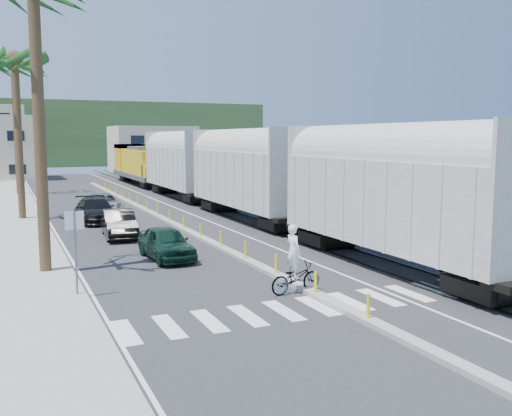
# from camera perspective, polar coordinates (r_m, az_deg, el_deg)

# --- Properties ---
(ground) EXTENTS (140.00, 140.00, 0.00)m
(ground) POSITION_cam_1_polar(r_m,az_deg,el_deg) (20.21, 4.53, -8.08)
(ground) COLOR #28282B
(ground) RESTS_ON ground
(sidewalk) EXTENTS (3.00, 90.00, 0.15)m
(sidewalk) POSITION_cam_1_polar(r_m,az_deg,el_deg) (42.44, -22.70, -0.53)
(sidewalk) COLOR gray
(sidewalk) RESTS_ON ground
(rails) EXTENTS (1.56, 100.00, 0.06)m
(rails) POSITION_cam_1_polar(r_m,az_deg,el_deg) (47.63, -6.35, 0.69)
(rails) COLOR black
(rails) RESTS_ON ground
(median) EXTENTS (0.45, 60.00, 0.85)m
(median) POSITION_cam_1_polar(r_m,az_deg,el_deg) (38.59, -9.79, -0.78)
(median) COLOR gray
(median) RESTS_ON ground
(crosswalk) EXTENTS (14.00, 2.20, 0.01)m
(crosswalk) POSITION_cam_1_polar(r_m,az_deg,el_deg) (18.54, 7.52, -9.50)
(crosswalk) COLOR silver
(crosswalk) RESTS_ON ground
(lane_markings) EXTENTS (9.42, 90.00, 0.01)m
(lane_markings) POSITION_cam_1_polar(r_m,az_deg,el_deg) (43.05, -14.22, -0.20)
(lane_markings) COLOR silver
(lane_markings) RESTS_ON ground
(freight_train) EXTENTS (3.00, 60.94, 5.85)m
(freight_train) POSITION_cam_1_polar(r_m,az_deg,el_deg) (41.84, -3.94, 3.79)
(freight_train) COLOR #A5A397
(freight_train) RESTS_ON ground
(palm_trees) EXTENTS (3.50, 37.20, 13.75)m
(palm_trees) POSITION_cam_1_polar(r_m,az_deg,el_deg) (40.22, -22.76, 14.43)
(palm_trees) COLOR brown
(palm_trees) RESTS_ON ground
(street_sign) EXTENTS (0.60, 0.08, 3.00)m
(street_sign) POSITION_cam_1_polar(r_m,az_deg,el_deg) (19.50, -17.64, -3.02)
(street_sign) COLOR slate
(street_sign) RESTS_ON ground
(buildings) EXTENTS (38.00, 27.00, 10.00)m
(buildings) POSITION_cam_1_polar(r_m,az_deg,el_deg) (88.82, -22.27, 5.93)
(buildings) COLOR beige
(buildings) RESTS_ON ground
(hillside) EXTENTS (80.00, 20.00, 12.00)m
(hillside) POSITION_cam_1_polar(r_m,az_deg,el_deg) (117.49, -19.63, 6.99)
(hillside) COLOR #385628
(hillside) RESTS_ON ground
(car_lead) EXTENTS (2.14, 4.35, 1.42)m
(car_lead) POSITION_cam_1_polar(r_m,az_deg,el_deg) (25.19, -8.98, -3.47)
(car_lead) COLOR #0F2F20
(car_lead) RESTS_ON ground
(car_second) EXTENTS (2.19, 4.70, 1.47)m
(car_second) POSITION_cam_1_polar(r_m,az_deg,el_deg) (31.13, -13.54, -1.52)
(car_second) COLOR black
(car_second) RESTS_ON ground
(car_third) EXTENTS (2.26, 5.25, 1.51)m
(car_third) POSITION_cam_1_polar(r_m,az_deg,el_deg) (37.14, -15.73, -0.20)
(car_third) COLOR black
(car_third) RESTS_ON ground
(car_rear) EXTENTS (2.86, 5.33, 1.41)m
(car_rear) POSITION_cam_1_polar(r_m,az_deg,el_deg) (40.85, -15.03, 0.39)
(car_rear) COLOR #9C9FA1
(car_rear) RESTS_ON ground
(cyclist) EXTENTS (1.31, 2.21, 2.37)m
(cyclist) POSITION_cam_1_polar(r_m,az_deg,el_deg) (19.54, 3.93, -6.33)
(cyclist) COLOR #9EA0A5
(cyclist) RESTS_ON ground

